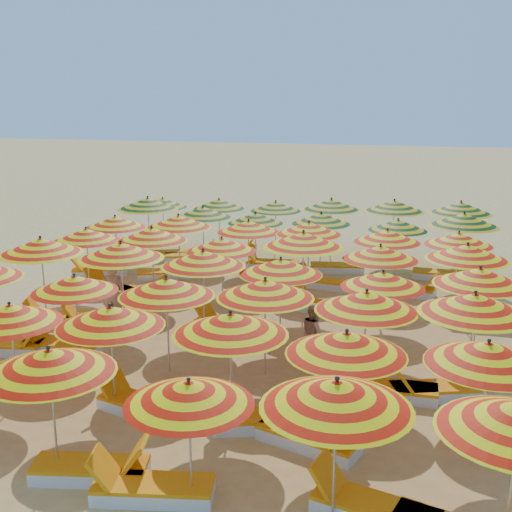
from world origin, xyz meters
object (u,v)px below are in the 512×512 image
Objects in this scene: lounger_17 at (322,307)px; lounger_23 at (165,254)px; umbrella_32 at (249,227)px; lounger_8 at (6,346)px; umbrella_20 at (203,259)px; umbrella_45 at (331,205)px; umbrella_13 at (75,284)px; lounger_5 at (259,420)px; umbrella_38 at (255,218)px; lounger_0 at (94,469)px; umbrella_46 at (394,206)px; lounger_2 at (372,509)px; umbrella_9 at (231,324)px; umbrella_42 at (163,203)px; umbrella_14 at (166,287)px; umbrella_47 at (461,208)px; umbrella_43 at (219,204)px; umbrella_15 at (265,289)px; umbrella_24 at (86,235)px; umbrella_28 at (380,253)px; umbrella_29 at (467,252)px; umbrella_36 at (148,203)px; umbrella_31 at (178,221)px; umbrella_39 at (321,218)px; umbrella_35 at (459,239)px; lounger_4 at (141,406)px; umbrella_18 at (41,246)px; lounger_20 at (167,273)px; umbrella_33 at (309,228)px; lounger_6 at (311,439)px; lounger_26 at (339,267)px; umbrella_26 at (222,245)px; umbrella_22 at (383,280)px; lounger_15 at (109,288)px; lounger_22 at (406,289)px; beachgoer_b at (314,333)px; lounger_19 at (99,271)px; umbrella_7 at (10,314)px; umbrella_23 at (480,277)px; umbrella_25 at (152,234)px; lounger_1 at (150,488)px; umbrella_11 at (488,354)px; umbrella_37 at (203,212)px; umbrella_8 at (110,317)px; umbrella_10 at (346,343)px; beachgoer_a at (113,294)px; umbrella_19 at (121,251)px; umbrella_44 at (276,206)px; umbrella_16 at (366,301)px; lounger_27 at (442,275)px; umbrella_21 at (281,267)px; lounger_11 at (434,390)px.

lounger_23 is at bearing -15.22° from lounger_17.
lounger_8 is (-3.80, -6.53, -1.62)m from umbrella_32.
umbrella_20 is 1.20× the size of lounger_23.
umbrella_45 is at bearing 77.77° from umbrella_20.
lounger_5 is (4.52, -1.91, -1.54)m from umbrella_13.
umbrella_38 is 1.13× the size of lounger_0.
umbrella_46 is 1.35× the size of lounger_2.
umbrella_42 is (-6.36, 12.21, -0.17)m from umbrella_9.
umbrella_14 is 1.36× the size of lounger_23.
umbrella_47 is 14.49m from lounger_2.
umbrella_15 is at bearing -67.25° from umbrella_43.
umbrella_28 is at bearing -0.75° from umbrella_24.
umbrella_29 is 0.99× the size of umbrella_36.
umbrella_31 is 0.95× the size of umbrella_39.
umbrella_39 reaches higher than lounger_0.
lounger_4 is (-5.68, -8.40, -1.57)m from umbrella_35.
lounger_20 is at bearing 71.53° from umbrella_18.
lounger_6 is (1.63, -8.72, -1.65)m from umbrella_33.
umbrella_35 is 3.97m from umbrella_47.
lounger_8 and lounger_26 have the same top height.
umbrella_15 is 1.21× the size of umbrella_26.
umbrella_43 is at bearing 127.42° from umbrella_22.
umbrella_38 is at bearing -108.64° from lounger_15.
umbrella_38 reaches higher than lounger_22.
beachgoer_b is (-0.53, 3.36, 0.51)m from lounger_6.
umbrella_38 is 5.28m from lounger_19.
umbrella_32 is (2.12, 8.50, 0.04)m from umbrella_7.
lounger_6 is at bearing -70.58° from umbrella_38.
umbrella_28 is at bearing 103.20° from lounger_6.
umbrella_22 is at bearing -171.52° from umbrella_23.
lounger_19 is (-9.09, 4.15, -1.55)m from umbrella_22.
umbrella_25 is 9.44m from lounger_1.
umbrella_11 reaches higher than umbrella_35.
umbrella_37 reaches higher than umbrella_24.
lounger_26 is (0.97, 12.67, 0.00)m from lounger_1.
umbrella_15 reaches higher than umbrella_8.
umbrella_23 reaches higher than umbrella_32.
beachgoer_a is at bearing 145.35° from umbrella_10.
lounger_4 is (4.39, -3.92, -1.79)m from umbrella_18.
lounger_15 is at bearing 124.58° from umbrella_19.
umbrella_25 is at bearing 90.59° from umbrella_7.
umbrella_9 is 4.43m from umbrella_13.
umbrella_31 is 2.21m from umbrella_37.
umbrella_25 is at bearing -108.15° from umbrella_44.
umbrella_28 is at bearing -42.95° from beachgoer_b.
umbrella_10 is 8.86m from lounger_22.
umbrella_31 reaches higher than umbrella_16.
lounger_19 is 1.03× the size of lounger_27.
umbrella_16 is 3.02m from umbrella_21.
umbrella_45 reaches higher than lounger_11.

